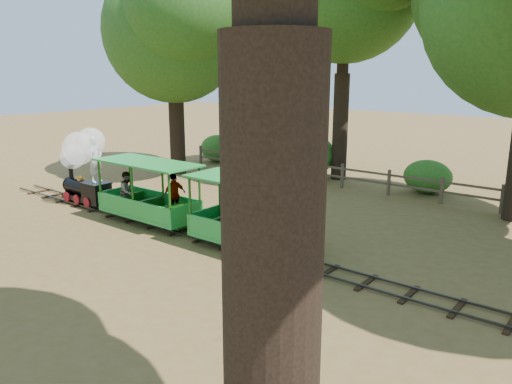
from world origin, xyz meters
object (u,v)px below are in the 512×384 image
Objects in this scene: carriage_front at (149,198)px; carriage_rear at (250,221)px; locomotive at (83,160)px; fence at (365,177)px.

carriage_front is 4.00m from carriage_rear.
carriage_front is at bearing -1.59° from locomotive.
fence is at bearing 67.24° from carriage_front.
carriage_rear is (7.61, -0.08, -0.77)m from locomotive.
carriage_rear reaches higher than fence.
locomotive is 0.16× the size of fence.
locomotive reaches higher than carriage_front.
carriage_front reaches higher than fence.
carriage_front is 8.71m from fence.
carriage_front is at bearing -179.66° from carriage_rear.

